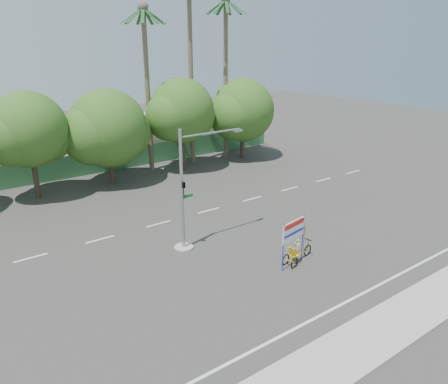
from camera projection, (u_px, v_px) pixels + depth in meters
ground at (261, 262)px, 23.76m from camera, size 120.00×120.00×0.00m
sidewalk_near at (381, 332)px, 18.04m from camera, size 50.00×2.40×0.12m
fence at (107, 161)px, 39.77m from camera, size 38.00×0.08×2.00m
building_right at (160, 133)px, 47.39m from camera, size 14.00×8.00×3.60m
tree_left at (28, 132)px, 31.82m from camera, size 6.66×5.60×8.07m
tree_center at (107, 131)px, 35.37m from camera, size 7.62×6.40×7.85m
tree_right at (181, 113)px, 39.03m from camera, size 6.90×5.80×8.36m
tree_far_right at (242, 112)px, 43.13m from camera, size 7.38×6.20×7.94m
palm_tall at (190, 51)px, 39.58m from camera, size 3.73×3.79×17.45m
palm_mid at (226, 62)px, 42.16m from camera, size 3.73×3.79×15.45m
palm_short at (146, 71)px, 37.59m from camera, size 3.73×3.79×14.45m
traffic_signal at (187, 200)px, 24.59m from camera, size 4.72×1.10×7.00m
trike_billboard at (296, 245)px, 23.36m from camera, size 2.74×0.90×2.72m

